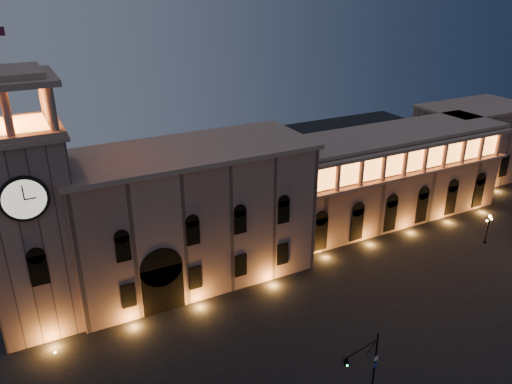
{
  "coord_description": "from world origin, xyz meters",
  "views": [
    {
      "loc": [
        -20.88,
        -32.2,
        36.25
      ],
      "look_at": [
        4.17,
        16.0,
        12.95
      ],
      "focal_mm": 35.0,
      "sensor_mm": 36.0,
      "label": 1
    }
  ],
  "objects": [
    {
      "name": "colonnade_wing",
      "position": [
        32.0,
        23.92,
        7.33
      ],
      "size": [
        40.6,
        11.5,
        14.5
      ],
      "color": "#886457",
      "rests_on": "ground"
    },
    {
      "name": "street_lamp_near",
      "position": [
        39.51,
        10.02,
        2.76
      ],
      "size": [
        1.6,
        0.47,
        4.62
      ],
      "rotation": [
        0.0,
        0.0,
        0.08
      ],
      "color": "black",
      "rests_on": "ground"
    },
    {
      "name": "secondary_building",
      "position": [
        58.0,
        30.0,
        7.0
      ],
      "size": [
        20.0,
        12.0,
        14.0
      ],
      "primitive_type": "cube",
      "color": "#886457",
      "rests_on": "ground"
    },
    {
      "name": "clock_tower",
      "position": [
        -20.5,
        20.98,
        12.5
      ],
      "size": [
        9.8,
        9.8,
        32.4
      ],
      "color": "#8E695D",
      "rests_on": "ground"
    },
    {
      "name": "ground",
      "position": [
        0.0,
        0.0,
        0.0
      ],
      "size": [
        160.0,
        160.0,
        0.0
      ],
      "primitive_type": "plane",
      "color": "black",
      "rests_on": "ground"
    },
    {
      "name": "government_building",
      "position": [
        -2.08,
        21.93,
        8.77
      ],
      "size": [
        30.8,
        12.8,
        17.6
      ],
      "color": "#8E695D",
      "rests_on": "ground"
    },
    {
      "name": "traffic_light",
      "position": [
        4.94,
        -5.15,
        3.54
      ],
      "size": [
        4.86,
        1.15,
        6.74
      ],
      "rotation": [
        0.0,
        0.0,
        0.17
      ],
      "color": "black",
      "rests_on": "ground"
    }
  ]
}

